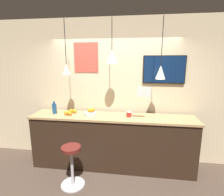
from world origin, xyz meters
The scene contains 14 objects.
ground_plane centered at (0.00, 0.00, 0.00)m, with size 14.00×14.00×0.00m, color #47382D.
back_wall centered at (0.00, 1.07, 1.45)m, with size 8.00×0.06×2.90m.
service_counter centered at (0.00, 0.67, 0.53)m, with size 3.13×0.57×1.05m.
bar_stool centered at (-0.59, 0.03, 0.44)m, with size 0.40×0.40×0.71m.
fruit_bowl centered at (-0.42, 0.69, 1.10)m, with size 0.24×0.24×0.13m.
orange_pile centered at (-0.83, 0.69, 1.09)m, with size 0.20×0.27×0.08m.
juice_bottle centered at (-1.15, 0.68, 1.15)m, with size 0.08×0.08×0.25m.
spread_jar centered at (0.32, 0.68, 1.10)m, with size 0.10×0.10×0.10m.
pendant_lamp_left centered at (-0.85, 0.66, 1.93)m, with size 0.16×0.16×0.98m.
pendant_lamp_middle centered at (0.00, 0.66, 2.14)m, with size 0.21×0.21×0.77m.
pendant_lamp_right centered at (0.85, 0.66, 1.89)m, with size 0.17×0.17×1.04m.
mounted_tv centered at (0.96, 1.01, 1.91)m, with size 0.79×0.04×0.53m.
hanging_menu_board centered at (0.57, 0.46, 1.56)m, with size 0.24×0.01×0.17m.
wall_poster centered at (-0.58, 1.03, 2.14)m, with size 0.50×0.01×0.59m.
Camera 1 is at (0.43, -2.46, 2.07)m, focal length 28.00 mm.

